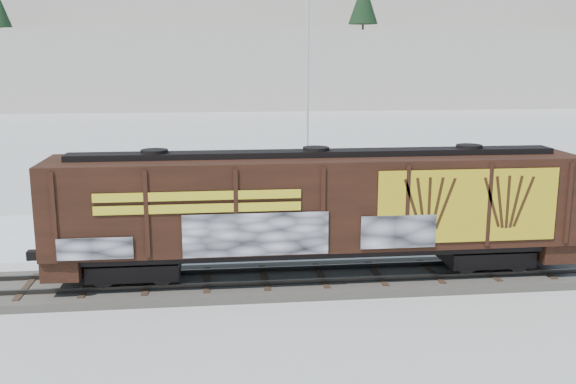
{
  "coord_description": "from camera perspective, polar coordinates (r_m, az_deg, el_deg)",
  "views": [
    {
      "loc": [
        -3.6,
        -21.23,
        7.77
      ],
      "look_at": [
        -0.84,
        3.0,
        2.69
      ],
      "focal_mm": 40.0,
      "sensor_mm": 36.0,
      "label": 1
    }
  ],
  "objects": [
    {
      "name": "ground",
      "position": [
        22.89,
        2.97,
        -8.09
      ],
      "size": [
        500.0,
        500.0,
        0.0
      ],
      "primitive_type": "plane",
      "color": "white",
      "rests_on": "ground"
    },
    {
      "name": "rail_track",
      "position": [
        22.84,
        2.97,
        -7.75
      ],
      "size": [
        50.0,
        3.4,
        0.43
      ],
      "color": "#59544C",
      "rests_on": "ground"
    },
    {
      "name": "parking_strip",
      "position": [
        29.97,
        0.62,
        -3.23
      ],
      "size": [
        40.0,
        8.0,
        0.03
      ],
      "primitive_type": "cube",
      "color": "white",
      "rests_on": "ground"
    },
    {
      "name": "hillside",
      "position": [
        161.2,
        -5.39,
        14.05
      ],
      "size": [
        360.0,
        110.0,
        93.0
      ],
      "color": "white",
      "rests_on": "ground"
    },
    {
      "name": "hopper_railcar",
      "position": [
        22.05,
        2.47,
        -1.17
      ],
      "size": [
        17.92,
        3.06,
        4.31
      ],
      "color": "black",
      "rests_on": "rail_track"
    },
    {
      "name": "flagpole",
      "position": [
        34.64,
        1.93,
        6.61
      ],
      "size": [
        2.3,
        0.9,
        12.43
      ],
      "color": "silver",
      "rests_on": "ground"
    },
    {
      "name": "car_silver",
      "position": [
        29.02,
        -1.64,
        -2.09
      ],
      "size": [
        4.78,
        2.18,
        1.59
      ],
      "primitive_type": "imported",
      "rotation": [
        0.0,
        0.0,
        1.51
      ],
      "color": "silver",
      "rests_on": "parking_strip"
    },
    {
      "name": "car_white",
      "position": [
        30.71,
        10.2,
        -1.64
      ],
      "size": [
        4.61,
        3.2,
        1.44
      ],
      "primitive_type": "imported",
      "rotation": [
        0.0,
        0.0,
        1.14
      ],
      "color": "silver",
      "rests_on": "parking_strip"
    },
    {
      "name": "car_dark",
      "position": [
        30.74,
        10.97,
        -1.83
      ],
      "size": [
        4.51,
        2.27,
        1.26
      ],
      "primitive_type": "imported",
      "rotation": [
        0.0,
        0.0,
        1.69
      ],
      "color": "black",
      "rests_on": "parking_strip"
    }
  ]
}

